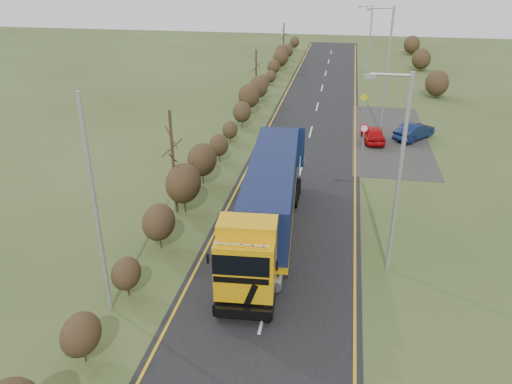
{
  "coord_description": "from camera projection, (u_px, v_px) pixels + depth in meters",
  "views": [
    {
      "loc": [
        2.61,
        -20.52,
        13.35
      ],
      "look_at": [
        -1.68,
        3.23,
        2.01
      ],
      "focal_mm": 35.0,
      "sensor_mm": 36.0,
      "label": 1
    }
  ],
  "objects": [
    {
      "name": "speed_sign",
      "position": [
        364.0,
        133.0,
        36.85
      ],
      "size": [
        0.64,
        0.1,
        2.32
      ],
      "color": "#96999B",
      "rests_on": "ground"
    },
    {
      "name": "streetlight_far",
      "position": [
        369.0,
        39.0,
        59.55
      ],
      "size": [
        1.79,
        0.18,
        8.39
      ],
      "color": "#96999B",
      "rests_on": "ground"
    },
    {
      "name": "hedgerow",
      "position": [
        202.0,
        162.0,
        31.68
      ],
      "size": [
        2.24,
        102.04,
        6.05
      ],
      "color": "#332416",
      "rests_on": "ground"
    },
    {
      "name": "left_pole",
      "position": [
        96.0,
        211.0,
        19.01
      ],
      "size": [
        0.16,
        0.16,
        9.22
      ],
      "primitive_type": "cylinder",
      "color": "#96999B",
      "rests_on": "ground"
    },
    {
      "name": "lorry",
      "position": [
        269.0,
        200.0,
        25.25
      ],
      "size": [
        3.18,
        14.41,
        3.98
      ],
      "rotation": [
        0.0,
        0.0,
        0.07
      ],
      "color": "black",
      "rests_on": "ground"
    },
    {
      "name": "streetlight_near",
      "position": [
        397.0,
        169.0,
        21.49
      ],
      "size": [
        1.97,
        0.19,
        9.29
      ],
      "color": "#96999B",
      "rests_on": "ground"
    },
    {
      "name": "lane_markings",
      "position": [
        298.0,
        180.0,
        33.0
      ],
      "size": [
        7.52,
        116.0,
        0.01
      ],
      "color": "#C69012",
      "rests_on": "road"
    },
    {
      "name": "car_blue_sedan",
      "position": [
        414.0,
        131.0,
        40.25
      ],
      "size": [
        3.6,
        4.06,
        1.33
      ],
      "primitive_type": "imported",
      "rotation": [
        0.0,
        0.0,
        2.48
      ],
      "color": "#0A1538",
      "rests_on": "ground"
    },
    {
      "name": "road",
      "position": [
        299.0,
        179.0,
        33.28
      ],
      "size": [
        8.0,
        120.0,
        0.02
      ],
      "primitive_type": "cube",
      "color": "black",
      "rests_on": "ground"
    },
    {
      "name": "layby",
      "position": [
        389.0,
        136.0,
        41.14
      ],
      "size": [
        6.0,
        18.0,
        0.02
      ],
      "primitive_type": "cube",
      "color": "#292724",
      "rests_on": "ground"
    },
    {
      "name": "ground",
      "position": [
        278.0,
        259.0,
        24.38
      ],
      "size": [
        160.0,
        160.0,
        0.0
      ],
      "primitive_type": "plane",
      "color": "#35441D",
      "rests_on": "ground"
    },
    {
      "name": "streetlight_mid",
      "position": [
        386.0,
        65.0,
        39.86
      ],
      "size": [
        2.13,
        0.2,
        10.05
      ],
      "color": "#96999B",
      "rests_on": "ground"
    },
    {
      "name": "car_red_hatchback",
      "position": [
        373.0,
        134.0,
        39.73
      ],
      "size": [
        1.99,
        3.97,
        1.3
      ],
      "primitive_type": "imported",
      "rotation": [
        0.0,
        0.0,
        3.26
      ],
      "color": "#AE080B",
      "rests_on": "ground"
    },
    {
      "name": "warning_board",
      "position": [
        364.0,
        101.0,
        46.44
      ],
      "size": [
        0.77,
        0.11,
        2.03
      ],
      "color": "#96999B",
      "rests_on": "ground"
    }
  ]
}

